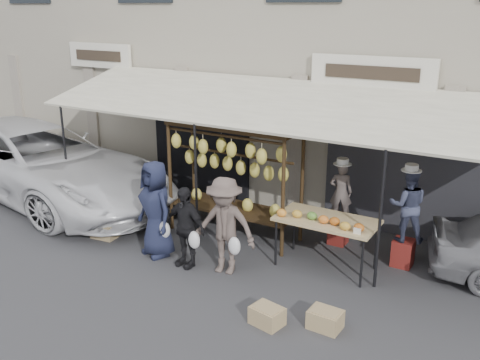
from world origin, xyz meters
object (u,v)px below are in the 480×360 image
at_px(vendor_right, 408,205).
at_px(customer_mid, 185,227).
at_px(van, 33,143).
at_px(customer_right, 225,226).
at_px(customer_left, 156,209).
at_px(crate_near_b, 325,319).
at_px(produce_table, 325,221).
at_px(crate_near_a, 267,316).
at_px(vendor_left, 341,192).
at_px(banana_rack, 233,159).
at_px(crate_far, 105,230).

height_order(vendor_right, customer_mid, vendor_right).
relative_size(vendor_right, van, 0.22).
bearing_deg(customer_right, customer_left, 173.10).
relative_size(crate_near_b, van, 0.08).
bearing_deg(customer_mid, crate_near_b, -4.99).
bearing_deg(produce_table, crate_near_a, -90.67).
distance_m(vendor_left, customer_right, 2.43).
distance_m(produce_table, customer_mid, 2.40).
height_order(vendor_right, customer_left, same).
distance_m(vendor_left, van, 7.49).
bearing_deg(crate_near_b, customer_left, 169.59).
relative_size(customer_left, customer_mid, 1.22).
height_order(banana_rack, crate_near_a, banana_rack).
distance_m(customer_mid, crate_far, 2.16).
bearing_deg(crate_far, banana_rack, 33.20).
distance_m(vendor_left, customer_mid, 2.98).
xyz_separation_m(customer_mid, customer_right, (0.71, 0.15, 0.12)).
xyz_separation_m(customer_right, crate_near_a, (1.37, -1.04, -0.71)).
bearing_deg(customer_left, banana_rack, 82.65).
relative_size(vendor_left, crate_far, 2.41).
bearing_deg(crate_far, van, 160.95).
bearing_deg(customer_left, produce_table, 39.96).
xyz_separation_m(banana_rack, customer_mid, (-0.03, -1.53, -0.84)).
bearing_deg(customer_left, van, -174.72).
bearing_deg(crate_near_b, crate_near_a, -155.75).
height_order(crate_near_b, van, van).
xyz_separation_m(customer_left, customer_right, (1.42, 0.06, -0.04)).
bearing_deg(vendor_right, produce_table, 15.44).
bearing_deg(vendor_right, customer_mid, 11.08).
bearing_deg(van, vendor_left, -73.11).
distance_m(crate_far, van, 3.76).
xyz_separation_m(produce_table, crate_near_a, (-0.02, -2.02, -0.74)).
relative_size(crate_near_a, crate_near_b, 0.99).
bearing_deg(crate_far, vendor_left, 27.19).
relative_size(banana_rack, customer_left, 1.47).
height_order(customer_mid, crate_far, customer_mid).
relative_size(vendor_left, customer_right, 0.69).
distance_m(vendor_right, customer_mid, 3.81).
bearing_deg(van, customer_mid, -93.58).
bearing_deg(customer_left, crate_far, -162.69).
height_order(produce_table, vendor_right, vendor_right).
distance_m(customer_right, van, 6.31).
height_order(produce_table, crate_near_b, produce_table).
relative_size(banana_rack, vendor_left, 2.25).
bearing_deg(banana_rack, vendor_right, 7.14).
height_order(produce_table, crate_far, produce_table).
xyz_separation_m(vendor_left, customer_left, (-2.67, -2.13, -0.15)).
distance_m(produce_table, crate_near_b, 1.98).
relative_size(banana_rack, customer_mid, 1.80).
height_order(vendor_right, customer_right, vendor_right).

